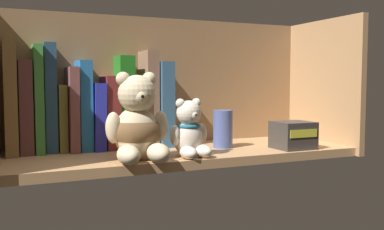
% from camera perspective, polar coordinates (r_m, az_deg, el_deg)
% --- Properties ---
extents(shelf_board, '(0.78, 0.26, 0.02)m').
position_cam_1_polar(shelf_board, '(1.01, -1.13, -5.18)').
color(shelf_board, tan).
rests_on(shelf_board, ground).
extents(shelf_back_panel, '(0.81, 0.01, 0.34)m').
position_cam_1_polar(shelf_back_panel, '(1.12, -3.84, 3.93)').
color(shelf_back_panel, olive).
rests_on(shelf_back_panel, ground).
extents(shelf_side_panel_right, '(0.02, 0.29, 0.34)m').
position_cam_1_polar(shelf_side_panel_right, '(1.21, 16.72, 3.79)').
color(shelf_side_panel_right, tan).
rests_on(shelf_side_panel_right, ground).
extents(book_0, '(0.03, 0.14, 0.25)m').
position_cam_1_polar(book_0, '(1.03, -22.71, 2.20)').
color(book_0, olive).
rests_on(book_0, shelf_board).
extents(book_1, '(0.03, 0.11, 0.20)m').
position_cam_1_polar(book_1, '(1.03, -21.01, 1.00)').
color(book_1, brown).
rests_on(book_1, shelf_board).
extents(book_2, '(0.02, 0.12, 0.24)m').
position_cam_1_polar(book_2, '(1.03, -19.56, 1.97)').
color(book_2, '#3C873A').
rests_on(book_2, shelf_board).
extents(book_3, '(0.03, 0.09, 0.24)m').
position_cam_1_polar(book_3, '(1.03, -18.17, 2.16)').
color(book_3, navy).
rests_on(book_3, shelf_board).
extents(book_4, '(0.02, 0.10, 0.15)m').
position_cam_1_polar(book_4, '(1.04, -16.76, -0.37)').
color(book_4, olive).
rests_on(book_4, shelf_board).
extents(book_5, '(0.02, 0.14, 0.19)m').
position_cam_1_polar(book_5, '(1.04, -15.57, 0.77)').
color(book_5, brown).
rests_on(book_5, shelf_board).
extents(book_6, '(0.03, 0.12, 0.21)m').
position_cam_1_polar(book_6, '(1.04, -14.12, 1.23)').
color(book_6, '#236AAB').
rests_on(book_6, shelf_board).
extents(book_7, '(0.03, 0.13, 0.16)m').
position_cam_1_polar(book_7, '(1.05, -12.53, -0.11)').
color(book_7, '#282DB8').
rests_on(book_7, shelf_board).
extents(book_8, '(0.03, 0.12, 0.17)m').
position_cam_1_polar(book_8, '(1.06, -10.87, 0.37)').
color(book_8, maroon).
rests_on(book_8, shelf_board).
extents(book_9, '(0.04, 0.09, 0.22)m').
position_cam_1_polar(book_9, '(1.07, -8.96, 1.72)').
color(book_9, '#1E711D').
rests_on(book_9, shelf_board).
extents(book_10, '(0.02, 0.13, 0.17)m').
position_cam_1_polar(book_10, '(1.07, -7.35, 0.54)').
color(book_10, olive).
rests_on(book_10, shelf_board).
extents(book_11, '(0.03, 0.12, 0.23)m').
position_cam_1_polar(book_11, '(1.08, -5.96, 2.12)').
color(book_11, '#8D644D').
rests_on(book_11, shelf_board).
extents(book_12, '(0.03, 0.14, 0.21)m').
position_cam_1_polar(book_12, '(1.09, -4.28, 1.48)').
color(book_12, '#376188').
rests_on(book_12, shelf_board).
extents(teddy_bear_larger, '(0.13, 0.13, 0.18)m').
position_cam_1_polar(teddy_bear_larger, '(0.88, -7.14, -1.40)').
color(teddy_bear_larger, beige).
rests_on(teddy_bear_larger, shelf_board).
extents(teddy_bear_smaller, '(0.09, 0.09, 0.12)m').
position_cam_1_polar(teddy_bear_smaller, '(0.92, -0.34, -2.20)').
color(teddy_bear_smaller, beige).
rests_on(teddy_bear_smaller, shelf_board).
extents(pillar_candle, '(0.05, 0.05, 0.09)m').
position_cam_1_polar(pillar_candle, '(1.04, 4.18, -1.85)').
color(pillar_candle, '#4C5B99').
rests_on(pillar_candle, shelf_board).
extents(small_product_box, '(0.09, 0.08, 0.06)m').
position_cam_1_polar(small_product_box, '(1.06, 13.08, -2.58)').
color(small_product_box, '#38332D').
rests_on(small_product_box, shelf_board).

